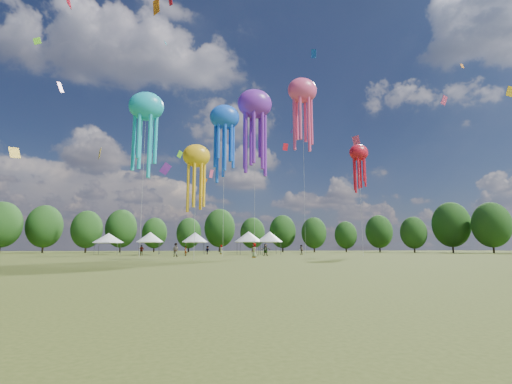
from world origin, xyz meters
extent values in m
plane|color=#384416|center=(0.00, 0.00, 0.00)|extent=(300.00, 300.00, 0.00)
imported|color=gray|center=(-8.00, 36.88, 0.94)|extent=(1.12, 1.01, 1.88)
imported|color=gray|center=(0.88, 59.23, 0.93)|extent=(0.80, 1.02, 1.85)
imported|color=gray|center=(14.35, 48.84, 0.89)|extent=(0.87, 1.01, 1.78)
imported|color=gray|center=(-2.00, 57.29, 0.81)|extent=(1.21, 1.08, 1.63)
imported|color=gray|center=(-13.57, 48.11, 0.85)|extent=(1.05, 0.56, 1.70)
imported|color=gray|center=(5.79, 40.93, 0.95)|extent=(1.85, 0.92, 1.91)
imported|color=gray|center=(-6.52, 41.96, 0.77)|extent=(0.51, 0.64, 1.54)
imported|color=gray|center=(1.88, 30.66, 0.92)|extent=(0.80, 1.02, 1.84)
cylinder|color=#47474C|center=(-22.46, 55.74, 1.05)|extent=(0.08, 0.08, 2.09)
cylinder|color=#47474C|center=(-22.46, 59.68, 1.05)|extent=(0.08, 0.08, 2.09)
cylinder|color=#47474C|center=(-18.52, 55.74, 1.05)|extent=(0.08, 0.08, 2.09)
cylinder|color=#47474C|center=(-18.52, 59.68, 1.05)|extent=(0.08, 0.08, 2.09)
cube|color=white|center=(-20.49, 57.71, 2.14)|extent=(4.34, 4.34, 0.10)
cone|color=white|center=(-20.49, 57.71, 3.09)|extent=(5.64, 5.64, 1.79)
cylinder|color=#47474C|center=(-14.69, 55.53, 1.11)|extent=(0.08, 0.08, 2.22)
cylinder|color=#47474C|center=(-14.69, 59.04, 1.11)|extent=(0.08, 0.08, 2.22)
cylinder|color=#47474C|center=(-11.18, 55.53, 1.11)|extent=(0.08, 0.08, 2.22)
cylinder|color=#47474C|center=(-11.18, 59.04, 1.11)|extent=(0.08, 0.08, 2.22)
cube|color=white|center=(-12.93, 57.28, 2.27)|extent=(3.91, 3.91, 0.10)
cone|color=white|center=(-12.93, 57.28, 3.27)|extent=(5.09, 5.09, 1.90)
cylinder|color=#47474C|center=(-6.27, 54.43, 1.11)|extent=(0.08, 0.08, 2.22)
cylinder|color=#47474C|center=(-6.27, 57.94, 1.11)|extent=(0.08, 0.08, 2.22)
cylinder|color=#47474C|center=(-2.77, 54.43, 1.11)|extent=(0.08, 0.08, 2.22)
cylinder|color=#47474C|center=(-2.77, 57.94, 1.11)|extent=(0.08, 0.08, 2.22)
cube|color=white|center=(-4.52, 56.18, 2.27)|extent=(3.90, 3.90, 0.10)
cone|color=white|center=(-4.52, 56.18, 3.27)|extent=(5.07, 5.07, 1.90)
cylinder|color=#47474C|center=(3.32, 50.28, 1.12)|extent=(0.08, 0.08, 2.25)
cylinder|color=#47474C|center=(3.32, 53.98, 1.12)|extent=(0.08, 0.08, 2.25)
cylinder|color=#47474C|center=(7.02, 50.28, 1.12)|extent=(0.08, 0.08, 2.25)
cylinder|color=#47474C|center=(7.02, 53.98, 1.12)|extent=(0.08, 0.08, 2.25)
cube|color=white|center=(5.17, 52.13, 2.30)|extent=(4.10, 4.10, 0.10)
cone|color=white|center=(5.17, 52.13, 3.31)|extent=(5.33, 5.33, 1.93)
cylinder|color=#47474C|center=(7.32, 49.60, 1.12)|extent=(0.08, 0.08, 2.25)
cylinder|color=#47474C|center=(7.32, 53.00, 1.12)|extent=(0.08, 0.08, 2.25)
cylinder|color=#47474C|center=(10.72, 49.60, 1.12)|extent=(0.08, 0.08, 2.25)
cylinder|color=#47474C|center=(10.72, 53.00, 1.12)|extent=(0.08, 0.08, 2.25)
cube|color=white|center=(9.02, 51.30, 2.30)|extent=(3.80, 3.80, 0.10)
cone|color=white|center=(9.02, 51.30, 3.31)|extent=(4.94, 4.94, 1.93)
ellipsoid|color=blue|center=(-1.44, 36.56, 20.52)|extent=(4.45, 3.12, 3.78)
cylinder|color=beige|center=(-1.44, 36.56, 10.26)|extent=(0.03, 0.03, 20.52)
ellipsoid|color=purple|center=(3.36, 37.61, 23.43)|extent=(5.43, 3.80, 4.61)
cylinder|color=beige|center=(3.36, 37.61, 11.72)|extent=(0.03, 0.03, 23.43)
ellipsoid|color=red|center=(19.74, 35.90, 16.06)|extent=(3.07, 2.15, 2.61)
cylinder|color=beige|center=(19.74, 35.90, 8.03)|extent=(0.03, 0.03, 16.06)
ellipsoid|color=#19BFD5|center=(-12.57, 34.99, 20.69)|extent=(4.77, 3.34, 4.05)
cylinder|color=beige|center=(-12.57, 34.99, 10.34)|extent=(0.03, 0.03, 20.69)
ellipsoid|color=yellow|center=(-6.08, 21.52, 10.60)|extent=(2.82, 1.98, 2.40)
cylinder|color=beige|center=(-6.08, 21.52, 5.30)|extent=(0.03, 0.03, 10.60)
ellipsoid|color=#FA4982|center=(13.90, 45.25, 30.00)|extent=(5.48, 3.84, 4.66)
cylinder|color=beige|center=(13.90, 45.25, 15.00)|extent=(0.03, 0.03, 30.00)
cube|color=#FA4982|center=(-0.58, 69.04, 18.43)|extent=(1.14, 1.60, 1.95)
cube|color=purple|center=(18.69, 67.31, 29.43)|extent=(0.32, 0.65, 0.81)
cube|color=red|center=(-10.02, 38.05, 39.38)|extent=(0.79, 1.25, 1.33)
cube|color=orange|center=(-3.54, 48.80, 12.96)|extent=(1.28, 0.37, 1.41)
cube|color=yellow|center=(29.83, 17.84, 19.25)|extent=(1.25, 0.41, 1.48)
cube|color=#19BFD5|center=(-11.37, 54.23, 41.62)|extent=(0.70, 0.98, 0.96)
cube|color=#FA4982|center=(34.01, 33.50, 24.99)|extent=(1.35, 0.72, 1.49)
cube|color=orange|center=(-11.58, 31.75, 33.83)|extent=(1.07, 1.54, 2.07)
cube|color=yellow|center=(-24.11, 62.94, 20.53)|extent=(0.73, 1.93, 2.36)
cube|color=#6CDF24|center=(-26.40, 33.28, 27.80)|extent=(1.22, 0.37, 1.35)
cube|color=blue|center=(18.54, 50.94, 40.95)|extent=(0.89, 1.98, 2.07)
cube|color=#FA4982|center=(29.57, 55.33, 24.38)|extent=(1.31, 1.22, 2.12)
cube|color=red|center=(18.02, 70.42, 26.40)|extent=(1.47, 0.85, 1.74)
cube|color=orange|center=(33.88, 29.06, 28.64)|extent=(0.62, 0.40, 0.80)
cube|color=yellow|center=(-36.19, 54.01, 17.71)|extent=(1.91, 1.60, 2.16)
cube|color=#6CDF24|center=(-7.86, 43.80, 16.33)|extent=(0.96, 0.67, 1.26)
cube|color=#FA4982|center=(-21.01, 26.46, 18.88)|extent=(0.52, 1.14, 1.35)
cube|color=purple|center=(-10.35, 51.91, 15.55)|extent=(2.24, 1.29, 2.24)
cylinder|color=#38281C|center=(-47.17, 78.19, 1.68)|extent=(0.44, 0.44, 3.36)
ellipsoid|color=#204717|center=(-47.17, 78.19, 6.51)|extent=(8.40, 8.40, 10.51)
cylinder|color=#38281C|center=(-40.68, 85.49, 1.71)|extent=(0.44, 0.44, 3.41)
ellipsoid|color=#204717|center=(-40.68, 85.49, 6.61)|extent=(8.53, 8.53, 10.66)
cylinder|color=#38281C|center=(-30.60, 85.02, 1.53)|extent=(0.44, 0.44, 3.07)
ellipsoid|color=#204717|center=(-30.60, 85.02, 5.94)|extent=(7.66, 7.66, 9.58)
cylinder|color=#38281C|center=(-23.51, 93.33, 1.72)|extent=(0.44, 0.44, 3.43)
ellipsoid|color=#204717|center=(-23.51, 93.33, 6.65)|extent=(8.58, 8.58, 10.73)
cylinder|color=#38281C|center=(-14.76, 98.96, 1.47)|extent=(0.44, 0.44, 2.95)
ellipsoid|color=#204717|center=(-14.76, 98.96, 5.71)|extent=(7.37, 7.37, 9.21)
cylinder|color=#38281C|center=(-4.70, 95.06, 1.45)|extent=(0.44, 0.44, 2.89)
ellipsoid|color=#204717|center=(-4.70, 95.06, 5.61)|extent=(7.23, 7.23, 9.04)
cylinder|color=#38281C|center=(4.91, 99.49, 1.92)|extent=(0.44, 0.44, 3.84)
ellipsoid|color=#204717|center=(4.91, 99.49, 7.44)|extent=(9.60, 9.60, 11.99)
cylinder|color=#38281C|center=(13.19, 88.44, 1.42)|extent=(0.44, 0.44, 2.84)
ellipsoid|color=#204717|center=(13.19, 88.44, 5.51)|extent=(7.11, 7.11, 8.89)
cylinder|color=#38281C|center=(22.93, 91.04, 1.58)|extent=(0.44, 0.44, 3.16)
ellipsoid|color=#204717|center=(22.93, 91.04, 6.13)|extent=(7.91, 7.91, 9.88)
cylinder|color=#38281C|center=(30.69, 85.29, 1.44)|extent=(0.44, 0.44, 2.88)
ellipsoid|color=#204717|center=(30.69, 85.29, 5.59)|extent=(7.21, 7.21, 9.01)
cylinder|color=#38281C|center=(41.52, 87.24, 1.31)|extent=(0.44, 0.44, 2.63)
ellipsoid|color=#204717|center=(41.52, 87.24, 5.09)|extent=(6.57, 6.57, 8.22)
cylinder|color=#38281C|center=(50.52, 83.73, 1.56)|extent=(0.44, 0.44, 3.13)
ellipsoid|color=#204717|center=(50.52, 83.73, 6.06)|extent=(7.81, 7.81, 9.77)
cylinder|color=#38281C|center=(53.64, 71.81, 1.36)|extent=(0.44, 0.44, 2.72)
ellipsoid|color=#204717|center=(53.64, 71.81, 5.27)|extent=(6.80, 6.80, 8.50)
cylinder|color=#38281C|center=(62.96, 68.92, 1.90)|extent=(0.44, 0.44, 3.81)
ellipsoid|color=#204717|center=(62.96, 68.92, 7.38)|extent=(9.52, 9.52, 11.90)
cylinder|color=#38281C|center=(66.57, 59.80, 1.76)|extent=(0.44, 0.44, 3.51)
ellipsoid|color=#204717|center=(66.57, 59.80, 6.80)|extent=(8.78, 8.78, 10.97)
camera|label=1|loc=(-7.60, -15.70, 1.20)|focal=25.76mm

